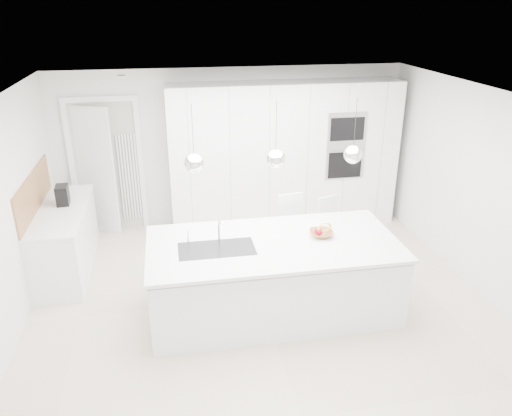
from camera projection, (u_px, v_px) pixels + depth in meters
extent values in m
plane|color=beige|center=(260.00, 299.00, 6.20)|extent=(5.50, 5.50, 0.00)
plane|color=silver|center=(231.00, 147.00, 7.98)|extent=(5.50, 0.00, 5.50)
plane|color=silver|center=(5.00, 224.00, 5.26)|extent=(0.00, 5.00, 5.00)
plane|color=white|center=(261.00, 96.00, 5.23)|extent=(5.50, 5.50, 0.00)
cube|color=white|center=(284.00, 156.00, 7.88)|extent=(3.60, 0.60, 2.30)
cube|color=white|center=(90.00, 171.00, 7.64)|extent=(0.76, 0.38, 2.00)
cube|color=white|center=(65.00, 241.00, 6.72)|extent=(0.60, 1.80, 0.86)
cube|color=white|center=(60.00, 210.00, 6.54)|extent=(0.62, 1.82, 0.04)
cube|color=#A46F40|center=(34.00, 193.00, 6.39)|extent=(0.02, 1.80, 0.50)
cube|color=white|center=(274.00, 280.00, 5.78)|extent=(2.80, 1.20, 0.86)
cube|color=white|center=(273.00, 244.00, 5.65)|extent=(2.84, 1.40, 0.04)
cylinder|color=white|center=(219.00, 229.00, 5.62)|extent=(0.02, 0.02, 0.30)
sphere|color=white|center=(194.00, 163.00, 5.07)|extent=(0.20, 0.20, 0.20)
sphere|color=white|center=(276.00, 159.00, 5.21)|extent=(0.20, 0.20, 0.20)
sphere|color=white|center=(353.00, 154.00, 5.35)|extent=(0.20, 0.20, 0.20)
imported|color=#A46F40|center=(321.00, 234.00, 5.77)|extent=(0.29, 0.29, 0.07)
cube|color=black|center=(62.00, 195.00, 6.64)|extent=(0.17, 0.25, 0.26)
sphere|color=#A2081C|center=(319.00, 232.00, 5.72)|extent=(0.08, 0.08, 0.08)
sphere|color=#A2081C|center=(318.00, 231.00, 5.74)|extent=(0.08, 0.08, 0.08)
torus|color=yellow|center=(325.00, 227.00, 5.74)|extent=(0.23, 0.16, 0.20)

